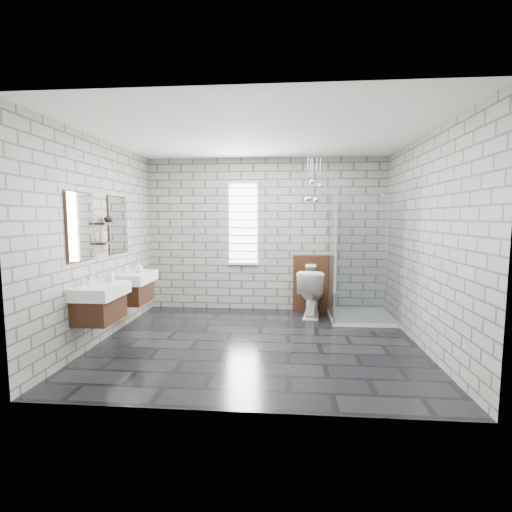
# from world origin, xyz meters

# --- Properties ---
(floor) EXTENTS (4.20, 3.60, 0.02)m
(floor) POSITION_xyz_m (0.00, 0.00, -0.01)
(floor) COLOR black
(floor) RESTS_ON ground
(ceiling) EXTENTS (4.20, 3.60, 0.02)m
(ceiling) POSITION_xyz_m (0.00, 0.00, 2.71)
(ceiling) COLOR white
(ceiling) RESTS_ON wall_back
(wall_back) EXTENTS (4.20, 0.02, 2.70)m
(wall_back) POSITION_xyz_m (0.00, 1.81, 1.35)
(wall_back) COLOR #999994
(wall_back) RESTS_ON floor
(wall_front) EXTENTS (4.20, 0.02, 2.70)m
(wall_front) POSITION_xyz_m (0.00, -1.81, 1.35)
(wall_front) COLOR #999994
(wall_front) RESTS_ON floor
(wall_left) EXTENTS (0.02, 3.60, 2.70)m
(wall_left) POSITION_xyz_m (-2.11, 0.00, 1.35)
(wall_left) COLOR #999994
(wall_left) RESTS_ON floor
(wall_right) EXTENTS (0.02, 3.60, 2.70)m
(wall_right) POSITION_xyz_m (2.11, 0.00, 1.35)
(wall_right) COLOR #999994
(wall_right) RESTS_ON floor
(vanity_left) EXTENTS (0.47, 0.70, 1.57)m
(vanity_left) POSITION_xyz_m (-1.91, -0.55, 0.76)
(vanity_left) COLOR #391F11
(vanity_left) RESTS_ON wall_left
(vanity_right) EXTENTS (0.47, 0.70, 1.57)m
(vanity_right) POSITION_xyz_m (-1.91, 0.45, 0.76)
(vanity_right) COLOR #391F11
(vanity_right) RESTS_ON wall_left
(shelf_lower) EXTENTS (0.14, 0.30, 0.03)m
(shelf_lower) POSITION_xyz_m (-2.03, -0.05, 1.32)
(shelf_lower) COLOR #391F11
(shelf_lower) RESTS_ON wall_left
(shelf_upper) EXTENTS (0.14, 0.30, 0.03)m
(shelf_upper) POSITION_xyz_m (-2.03, -0.05, 1.58)
(shelf_upper) COLOR #391F11
(shelf_upper) RESTS_ON wall_left
(window) EXTENTS (0.56, 0.05, 1.48)m
(window) POSITION_xyz_m (-0.40, 1.78, 1.55)
(window) COLOR white
(window) RESTS_ON wall_back
(cistern_panel) EXTENTS (0.60, 0.20, 1.00)m
(cistern_panel) POSITION_xyz_m (0.80, 1.70, 0.50)
(cistern_panel) COLOR #391F11
(cistern_panel) RESTS_ON floor
(flush_plate) EXTENTS (0.18, 0.01, 0.12)m
(flush_plate) POSITION_xyz_m (0.80, 1.60, 0.80)
(flush_plate) COLOR silver
(flush_plate) RESTS_ON cistern_panel
(shower_enclosure) EXTENTS (1.00, 1.00, 2.03)m
(shower_enclosure) POSITION_xyz_m (1.50, 1.18, 0.50)
(shower_enclosure) COLOR white
(shower_enclosure) RESTS_ON floor
(pendant_cluster) EXTENTS (0.30, 0.22, 0.80)m
(pendant_cluster) POSITION_xyz_m (0.80, 1.38, 2.07)
(pendant_cluster) COLOR silver
(pendant_cluster) RESTS_ON ceiling
(toilet) EXTENTS (0.54, 0.83, 0.79)m
(toilet) POSITION_xyz_m (0.80, 1.42, 0.40)
(toilet) COLOR white
(toilet) RESTS_ON floor
(soap_bottle_a) EXTENTS (0.09, 0.09, 0.17)m
(soap_bottle_a) POSITION_xyz_m (-1.84, -0.34, 0.94)
(soap_bottle_a) COLOR #B2B2B2
(soap_bottle_a) RESTS_ON vanity_left
(soap_bottle_b) EXTENTS (0.13, 0.13, 0.16)m
(soap_bottle_b) POSITION_xyz_m (-1.82, 0.51, 0.93)
(soap_bottle_b) COLOR #B2B2B2
(soap_bottle_b) RESTS_ON vanity_right
(soap_bottle_c) EXTENTS (0.10, 0.10, 0.22)m
(soap_bottle_c) POSITION_xyz_m (-2.02, -0.16, 1.44)
(soap_bottle_c) COLOR #B2B2B2
(soap_bottle_c) RESTS_ON shelf_lower
(vase) EXTENTS (0.14, 0.14, 0.12)m
(vase) POSITION_xyz_m (-2.02, 0.03, 1.65)
(vase) COLOR #B2B2B2
(vase) RESTS_ON shelf_upper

